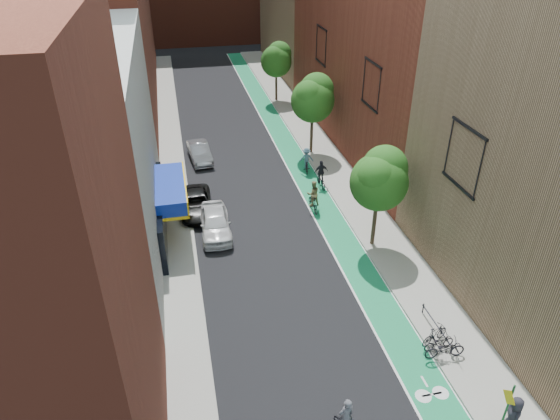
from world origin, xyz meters
TOP-DOWN VIEW (x-y plane):
  - ground at (0.00, 0.00)m, footprint 160.00×160.00m
  - bike_lane at (4.00, 26.00)m, footprint 2.00×68.00m
  - sidewalk_left at (-6.00, 26.00)m, footprint 2.00×68.00m
  - sidewalk_right at (6.50, 26.00)m, footprint 3.00×68.00m
  - building_left_white at (-11.00, 14.00)m, footprint 8.00×20.00m
  - building_right_mid_red at (12.00, 26.00)m, footprint 8.00×28.00m
  - tree_near at (5.65, 10.02)m, footprint 3.40×3.36m
  - tree_mid at (5.65, 24.02)m, footprint 3.55×3.53m
  - tree_far at (5.65, 38.02)m, footprint 3.30×3.25m
  - sign_pole at (5.38, -3.50)m, footprint 0.13×0.71m
  - parked_car_white at (-3.63, 13.41)m, footprint 1.97×4.69m
  - parked_car_black at (-4.60, 16.37)m, footprint 2.34×4.87m
  - parked_car_silver at (-3.71, 24.60)m, footprint 1.96×4.49m
  - cyclist_lane_near at (3.20, 14.88)m, footprint 0.92×1.88m
  - cyclist_lane_mid at (4.70, 17.99)m, footprint 1.04×1.74m
  - cyclist_lane_far at (4.28, 20.61)m, footprint 1.17×1.80m
  - parked_bike_near at (5.40, 1.22)m, footprint 1.59×0.69m
  - parked_bike_mid at (5.40, 1.64)m, footprint 1.67×1.00m
  - parked_bike_far at (5.40, 0.70)m, footprint 1.93×0.78m
  - pedestrian at (6.05, -3.29)m, footprint 0.83×1.02m

SIDE VIEW (x-z plane):
  - ground at x=0.00m, z-range 0.00..0.00m
  - bike_lane at x=4.00m, z-range 0.00..0.01m
  - sidewalk_left at x=-6.00m, z-range 0.00..0.15m
  - sidewalk_right at x=6.50m, z-range 0.00..0.15m
  - parked_bike_near at x=5.40m, z-range 0.15..0.96m
  - parked_bike_mid at x=5.40m, z-range 0.15..1.12m
  - parked_bike_far at x=5.40m, z-range 0.15..1.14m
  - parked_car_black at x=-4.60m, z-range 0.00..1.34m
  - parked_car_silver at x=-3.71m, z-range 0.00..1.43m
  - parked_car_white at x=-3.63m, z-range 0.00..1.59m
  - cyclist_lane_mid at x=4.70m, z-range -0.25..1.84m
  - cyclist_lane_far at x=4.28m, z-range -0.12..1.90m
  - cyclist_lane_near at x=3.20m, z-range -0.17..2.00m
  - pedestrian at x=6.05m, z-range 0.15..1.96m
  - sign_pole at x=5.38m, z-range 0.34..3.34m
  - tree_far at x=5.65m, z-range 1.40..7.60m
  - tree_near at x=5.65m, z-range 1.45..7.87m
  - tree_mid at x=5.65m, z-range 1.52..8.26m
  - building_left_white at x=-11.00m, z-range 0.00..12.00m
  - building_right_mid_red at x=12.00m, z-range 0.00..22.00m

